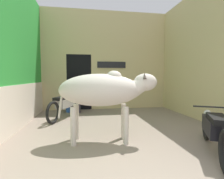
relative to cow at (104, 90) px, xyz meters
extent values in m
cube|color=green|center=(-2.15, 0.97, 0.98)|extent=(0.18, 5.56, 4.08)
cube|color=silver|center=(-2.05, 0.97, -0.49)|extent=(0.03, 5.56, 1.14)
cube|color=#D1BC84|center=(0.52, 3.84, 2.11)|extent=(5.17, 0.18, 1.81)
cube|color=#D1BC84|center=(-1.57, 3.84, 0.07)|extent=(0.98, 0.18, 2.26)
cube|color=#D1BC84|center=(1.51, 3.84, 0.07)|extent=(3.20, 0.18, 2.26)
cube|color=black|center=(-0.59, 4.20, 0.07)|extent=(1.00, 0.90, 2.26)
cube|color=black|center=(0.76, 3.73, 0.79)|extent=(1.19, 0.03, 0.26)
cube|color=#D1BC84|center=(3.20, 0.97, 0.98)|extent=(0.18, 5.56, 4.08)
ellipsoid|color=beige|center=(-0.09, 0.01, 0.01)|extent=(1.73, 0.88, 0.66)
ellipsoid|color=beige|center=(0.20, -0.02, 0.28)|extent=(0.34, 0.31, 0.24)
cylinder|color=beige|center=(0.67, -0.08, 0.06)|extent=(0.47, 0.36, 0.44)
ellipsoid|color=beige|center=(0.84, -0.09, 0.17)|extent=(0.51, 0.36, 0.36)
cylinder|color=beige|center=(-0.87, 0.10, -0.23)|extent=(0.14, 0.06, 0.68)
cylinder|color=beige|center=(0.45, 0.14, -0.69)|extent=(0.11, 0.11, 0.75)
cylinder|color=beige|center=(0.40, -0.24, -0.69)|extent=(0.11, 0.11, 0.75)
cylinder|color=beige|center=(-0.58, 0.26, -0.69)|extent=(0.11, 0.11, 0.75)
cylinder|color=beige|center=(-0.62, -0.12, -0.69)|extent=(0.11, 0.11, 0.75)
cone|color=#473D33|center=(0.81, 0.03, 0.30)|extent=(0.08, 0.13, 0.16)
cone|color=#473D33|center=(0.78, -0.21, 0.30)|extent=(0.08, 0.13, 0.16)
torus|color=black|center=(2.17, -0.25, -0.75)|extent=(0.37, 0.59, 0.63)
cube|color=black|center=(1.83, -0.88, -0.58)|extent=(0.61, 0.82, 0.28)
cube|color=black|center=(1.73, -1.06, -0.40)|extent=(0.52, 0.68, 0.09)
cylinder|color=black|center=(2.09, -0.38, -0.33)|extent=(0.53, 0.30, 0.03)
sphere|color=silver|center=(2.14, -0.30, -0.48)|extent=(0.15, 0.15, 0.15)
torus|color=black|center=(-1.28, 1.59, -0.73)|extent=(0.32, 0.64, 0.66)
torus|color=black|center=(-0.73, 2.96, -0.73)|extent=(0.32, 0.64, 0.66)
cube|color=#9E9993|center=(-1.01, 2.27, -0.56)|extent=(0.56, 0.86, 0.28)
cube|color=black|center=(-1.09, 2.07, -0.38)|extent=(0.48, 0.70, 0.09)
cylinder|color=black|center=(-0.79, 2.81, -0.31)|extent=(0.55, 0.25, 0.03)
sphere|color=silver|center=(-0.75, 2.90, -0.46)|extent=(0.15, 0.15, 0.15)
cube|color=#3D3842|center=(-0.67, 3.13, -0.83)|extent=(0.27, 0.14, 0.47)
cube|color=#3D3842|center=(-0.67, 3.22, -0.54)|extent=(0.27, 0.32, 0.11)
cube|color=navy|center=(-0.67, 3.29, -0.26)|extent=(0.39, 0.20, 0.56)
sphere|color=#937051|center=(-0.67, 3.29, 0.12)|extent=(0.20, 0.20, 0.20)
cylinder|color=#2856B2|center=(-0.97, 3.29, -0.84)|extent=(0.26, 0.26, 0.44)
cylinder|color=#2856B2|center=(-0.97, 3.29, -0.61)|extent=(0.37, 0.37, 0.04)
camera|label=1|loc=(-0.41, -3.53, 0.27)|focal=28.00mm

